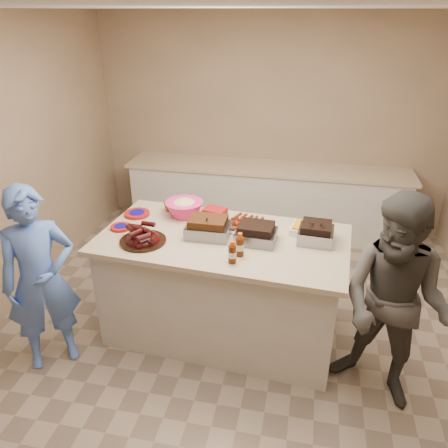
% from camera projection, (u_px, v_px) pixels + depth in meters
% --- Properties ---
extents(room, '(4.50, 5.00, 2.70)m').
position_uv_depth(room, '(236.00, 335.00, 4.01)').
color(room, '#9E8567').
rests_on(room, ground).
extents(back_counter, '(3.60, 0.64, 0.90)m').
position_uv_depth(back_counter, '(266.00, 199.00, 5.74)').
color(back_counter, beige).
rests_on(back_counter, ground).
extents(island, '(2.14, 1.24, 0.98)m').
position_uv_depth(island, '(223.00, 330.00, 4.07)').
color(island, beige).
rests_on(island, ground).
extents(rib_platter, '(0.50, 0.50, 0.15)m').
position_uv_depth(rib_platter, '(143.00, 242.00, 3.57)').
color(rib_platter, '#390909').
rests_on(rib_platter, island).
extents(pulled_pork_tray, '(0.36, 0.27, 0.11)m').
position_uv_depth(pulled_pork_tray, '(208.00, 236.00, 3.66)').
color(pulled_pork_tray, '#47230F').
rests_on(pulled_pork_tray, island).
extents(brisket_tray, '(0.34, 0.29, 0.10)m').
position_uv_depth(brisket_tray, '(256.00, 241.00, 3.58)').
color(brisket_tray, black).
rests_on(brisket_tray, island).
extents(roasting_pan, '(0.30, 0.30, 0.11)m').
position_uv_depth(roasting_pan, '(315.00, 241.00, 3.58)').
color(roasting_pan, gray).
rests_on(roasting_pan, island).
extents(coleslaw_bowl, '(0.37, 0.37, 0.24)m').
position_uv_depth(coleslaw_bowl, '(185.00, 216.00, 4.03)').
color(coleslaw_bowl, '#EF2878').
rests_on(coleslaw_bowl, island).
extents(sausage_plate, '(0.40, 0.40, 0.06)m').
position_uv_depth(sausage_plate, '(245.00, 229.00, 3.79)').
color(sausage_plate, silver).
rests_on(sausage_plate, island).
extents(mac_cheese_dish, '(0.34, 0.27, 0.08)m').
position_uv_depth(mac_cheese_dish, '(310.00, 234.00, 3.70)').
color(mac_cheese_dish, orange).
rests_on(mac_cheese_dish, island).
extents(bbq_bottle_a, '(0.07, 0.07, 0.19)m').
position_uv_depth(bbq_bottle_a, '(240.00, 255.00, 3.37)').
color(bbq_bottle_a, '#441B06').
rests_on(bbq_bottle_a, island).
extents(bbq_bottle_b, '(0.07, 0.07, 0.18)m').
position_uv_depth(bbq_bottle_b, '(232.00, 263.00, 3.28)').
color(bbq_bottle_b, '#441B06').
rests_on(bbq_bottle_b, island).
extents(mustard_bottle, '(0.05, 0.05, 0.11)m').
position_uv_depth(mustard_bottle, '(207.00, 226.00, 3.84)').
color(mustard_bottle, '#F3A000').
rests_on(mustard_bottle, island).
extents(sauce_bowl, '(0.15, 0.06, 0.15)m').
position_uv_depth(sauce_bowl, '(216.00, 231.00, 3.75)').
color(sauce_bowl, silver).
rests_on(sauce_bowl, island).
extents(plate_stack_large, '(0.25, 0.25, 0.03)m').
position_uv_depth(plate_stack_large, '(137.00, 215.00, 4.04)').
color(plate_stack_large, maroon).
rests_on(plate_stack_large, island).
extents(plate_stack_small, '(0.19, 0.19, 0.02)m').
position_uv_depth(plate_stack_small, '(121.00, 228.00, 3.79)').
color(plate_stack_small, maroon).
rests_on(plate_stack_small, island).
extents(plastic_cup, '(0.10, 0.09, 0.09)m').
position_uv_depth(plastic_cup, '(169.00, 211.00, 4.13)').
color(plastic_cup, '#8E3209').
rests_on(plastic_cup, island).
extents(basket_stack, '(0.22, 0.19, 0.10)m').
position_uv_depth(basket_stack, '(215.00, 218.00, 3.97)').
color(basket_stack, maroon).
rests_on(basket_stack, island).
extents(guest_blue, '(1.41, 1.59, 0.38)m').
position_uv_depth(guest_blue, '(57.00, 357.00, 3.76)').
color(guest_blue, '#537CDB').
rests_on(guest_blue, ground).
extents(guest_gray, '(1.49, 1.84, 0.63)m').
position_uv_depth(guest_gray, '(377.00, 392.00, 3.41)').
color(guest_gray, '#4A4844').
rests_on(guest_gray, ground).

